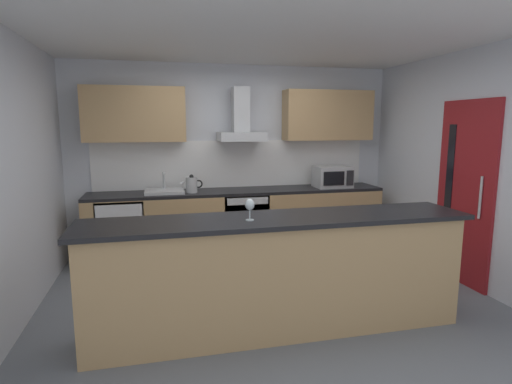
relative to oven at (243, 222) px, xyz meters
The scene contains 17 objects.
ground 1.59m from the oven, 92.02° to the right, with size 5.54×4.73×0.02m, color slate.
ceiling 2.63m from the oven, 92.02° to the right, with size 5.54×4.73×0.02m, color white.
wall_back 0.93m from the oven, 97.51° to the left, with size 5.54×0.12×2.60m, color silver.
wall_left 2.95m from the oven, 147.51° to the right, with size 0.12×4.73×2.60m, color silver.
wall_right 2.86m from the oven, 33.69° to the right, with size 0.12×4.73×2.60m, color silver.
backsplash_tile 0.84m from the oven, 99.10° to the left, with size 3.86×0.02×0.66m, color white.
counter_back 0.06m from the oven, 153.85° to the left, with size 4.00×0.60×0.90m.
counter_island 2.20m from the oven, 93.84° to the right, with size 3.30×0.64×1.02m.
upper_cabinets 1.46m from the oven, 106.90° to the left, with size 3.94×0.32×0.70m.
side_door 2.76m from the oven, 35.29° to the right, with size 0.08×0.85×2.05m.
oven is the anchor object (origin of this frame).
refrigerator 1.60m from the oven, behind, with size 0.58×0.60×0.85m.
microwave 1.42m from the oven, ahead, with size 0.50×0.38×0.30m.
sink 1.15m from the oven, behind, with size 0.50×0.40×0.26m.
kettle 0.89m from the oven, behind, with size 0.29×0.15×0.24m.
range_hood 1.33m from the oven, 90.00° to the left, with size 0.62×0.45×0.72m.
wine_glass 2.39m from the oven, 100.40° to the right, with size 0.08×0.08×0.18m.
Camera 1 is at (-1.07, -3.92, 1.78)m, focal length 29.01 mm.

